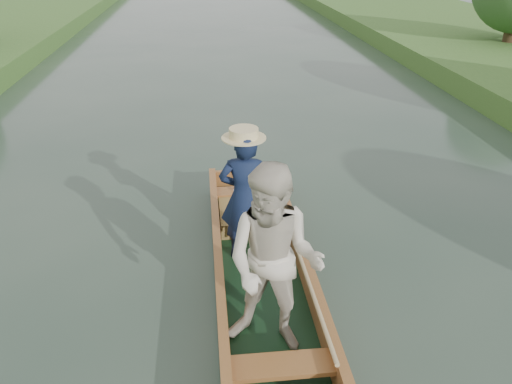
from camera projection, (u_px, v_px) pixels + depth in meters
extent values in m
plane|color=#283D30|center=(261.00, 284.00, 6.07)|extent=(120.00, 120.00, 0.00)
cylinder|color=#47331E|center=(512.00, 30.00, 16.72)|extent=(0.44, 0.44, 2.00)
cube|color=black|center=(261.00, 281.00, 6.05)|extent=(1.10, 5.00, 0.08)
cube|color=#97582E|center=(219.00, 270.00, 5.91)|extent=(0.08, 5.00, 0.32)
cube|color=#97582E|center=(303.00, 265.00, 6.01)|extent=(0.08, 5.00, 0.32)
cube|color=#97582E|center=(244.00, 179.00, 8.14)|extent=(1.10, 0.08, 0.32)
cube|color=#97582E|center=(218.00, 258.00, 5.83)|extent=(0.10, 5.00, 0.04)
cube|color=#97582E|center=(304.00, 252.00, 5.93)|extent=(0.10, 5.00, 0.04)
cube|color=#97582E|center=(247.00, 191.00, 7.62)|extent=(0.94, 0.30, 0.05)
cube|color=#97582E|center=(282.00, 366.00, 4.52)|extent=(0.94, 0.30, 0.05)
imported|color=#121C38|center=(244.00, 197.00, 6.10)|extent=(0.66, 0.48, 1.69)
cylinder|color=beige|center=(244.00, 135.00, 5.73)|extent=(0.52, 0.52, 0.12)
imported|color=beige|center=(274.00, 263.00, 4.63)|extent=(1.16, 1.04, 1.97)
cube|color=#93592F|center=(249.00, 215.00, 7.18)|extent=(0.85, 0.90, 0.22)
sphere|color=tan|center=(272.00, 203.00, 7.02)|extent=(0.22, 0.22, 0.22)
sphere|color=tan|center=(272.00, 193.00, 6.93)|extent=(0.17, 0.17, 0.17)
sphere|color=tan|center=(268.00, 188.00, 6.89)|extent=(0.06, 0.06, 0.06)
sphere|color=tan|center=(277.00, 188.00, 6.90)|extent=(0.06, 0.06, 0.06)
sphere|color=tan|center=(273.00, 196.00, 6.88)|extent=(0.07, 0.07, 0.07)
sphere|color=tan|center=(265.00, 202.00, 6.97)|extent=(0.08, 0.08, 0.08)
sphere|color=tan|center=(279.00, 201.00, 6.99)|extent=(0.08, 0.08, 0.08)
sphere|color=tan|center=(268.00, 210.00, 7.03)|extent=(0.09, 0.09, 0.09)
sphere|color=tan|center=(276.00, 210.00, 7.04)|extent=(0.09, 0.09, 0.09)
cylinder|color=silver|center=(235.00, 190.00, 7.59)|extent=(0.07, 0.07, 0.01)
cylinder|color=silver|center=(235.00, 188.00, 7.57)|extent=(0.01, 0.01, 0.08)
ellipsoid|color=silver|center=(235.00, 185.00, 7.54)|extent=(0.09, 0.09, 0.05)
cylinder|color=tan|center=(295.00, 243.00, 6.04)|extent=(0.04, 4.05, 0.19)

